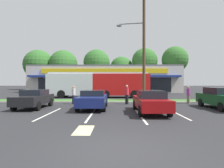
# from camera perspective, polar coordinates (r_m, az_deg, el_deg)

# --- Properties ---
(ground_plane) EXTENTS (240.00, 240.00, 0.00)m
(ground_plane) POSITION_cam_1_polar(r_m,az_deg,el_deg) (5.62, 0.63, -19.55)
(ground_plane) COLOR #262628
(grass_median) EXTENTS (56.00, 2.20, 0.12)m
(grass_median) POSITION_cam_1_polar(r_m,az_deg,el_deg) (19.37, 0.71, -5.13)
(grass_median) COLOR #386B28
(grass_median) RESTS_ON ground_plane
(curb_lip) EXTENTS (56.00, 0.24, 0.12)m
(curb_lip) POSITION_cam_1_polar(r_m,az_deg,el_deg) (18.16, 0.71, -5.50)
(curb_lip) COLOR #99968C
(curb_lip) RESTS_ON ground_plane
(parking_stripe_0) EXTENTS (0.12, 4.80, 0.01)m
(parking_stripe_0) POSITION_cam_1_polar(r_m,az_deg,el_deg) (12.40, -18.51, -8.51)
(parking_stripe_0) COLOR silver
(parking_stripe_0) RESTS_ON ground_plane
(parking_stripe_1) EXTENTS (0.12, 4.80, 0.01)m
(parking_stripe_1) POSITION_cam_1_polar(r_m,az_deg,el_deg) (11.50, -6.31, -9.20)
(parking_stripe_1) COLOR silver
(parking_stripe_1) RESTS_ON ground_plane
(parking_stripe_2) EXTENTS (0.12, 4.80, 0.01)m
(parking_stripe_2) POSITION_cam_1_polar(r_m,az_deg,el_deg) (11.22, 8.56, -9.44)
(parking_stripe_2) COLOR silver
(parking_stripe_2) RESTS_ON ground_plane
(parking_stripe_3) EXTENTS (0.12, 4.80, 0.01)m
(parking_stripe_3) POSITION_cam_1_polar(r_m,az_deg,el_deg) (12.66, 18.84, -8.33)
(parking_stripe_3) COLOR silver
(parking_stripe_3) RESTS_ON ground_plane
(lot_arrow) EXTENTS (0.70, 1.60, 0.01)m
(lot_arrow) POSITION_cam_1_polar(r_m,az_deg,el_deg) (7.89, -8.50, -13.64)
(lot_arrow) COLOR beige
(lot_arrow) RESTS_ON ground_plane
(storefront_building) EXTENTS (29.88, 13.72, 5.37)m
(storefront_building) POSITION_cam_1_polar(r_m,az_deg,el_deg) (41.52, -1.88, 1.43)
(storefront_building) COLOR #BCB7AD
(storefront_building) RESTS_ON ground_plane
(tree_far_left) EXTENTS (8.23, 8.23, 11.15)m
(tree_far_left) POSITION_cam_1_polar(r_m,az_deg,el_deg) (56.76, -21.43, 5.51)
(tree_far_left) COLOR #473323
(tree_far_left) RESTS_ON ground_plane
(tree_left) EXTENTS (7.89, 7.89, 10.96)m
(tree_left) POSITION_cam_1_polar(r_m,az_deg,el_deg) (54.21, -14.57, 5.75)
(tree_left) COLOR #473323
(tree_left) RESTS_ON ground_plane
(tree_mid_left) EXTENTS (7.26, 7.26, 11.10)m
(tree_mid_left) POSITION_cam_1_polar(r_m,az_deg,el_deg) (52.17, -4.70, 6.46)
(tree_mid_left) COLOR #473323
(tree_mid_left) RESTS_ON ground_plane
(tree_mid) EXTENTS (6.36, 6.36, 9.22)m
(tree_mid) POSITION_cam_1_polar(r_m,az_deg,el_deg) (52.46, 2.91, 4.86)
(tree_mid) COLOR #473323
(tree_mid) RESTS_ON ground_plane
(tree_mid_right) EXTENTS (6.84, 6.84, 11.22)m
(tree_mid_right) POSITION_cam_1_polar(r_m,az_deg,el_deg) (51.47, 9.88, 6.90)
(tree_mid_right) COLOR #473323
(tree_mid_right) RESTS_ON ground_plane
(tree_right) EXTENTS (6.74, 6.74, 11.38)m
(tree_right) POSITION_cam_1_polar(r_m,az_deg,el_deg) (51.85, 18.57, 7.08)
(tree_right) COLOR #473323
(tree_right) RESTS_ON ground_plane
(utility_pole) EXTENTS (3.11, 2.39, 11.24)m
(utility_pole) POSITION_cam_1_polar(r_m,az_deg,el_deg) (20.07, 9.30, 12.04)
(utility_pole) COLOR #4C3826
(utility_pole) RESTS_ON ground_plane
(city_bus) EXTENTS (13.05, 2.73, 3.25)m
(city_bus) POSITION_cam_1_polar(r_m,az_deg,el_deg) (24.48, -4.12, 0.02)
(city_bus) COLOR #B71414
(city_bus) RESTS_ON ground_plane
(bus_stop_bench) EXTENTS (1.60, 0.45, 0.95)m
(bus_stop_bench) POSITION_cam_1_polar(r_m,az_deg,el_deg) (18.89, -22.72, -3.94)
(bus_stop_bench) COLOR brown
(bus_stop_bench) RESTS_ON ground_plane
(car_0) EXTENTS (4.75, 1.91, 1.40)m
(car_0) POSITION_cam_1_polar(r_m,az_deg,el_deg) (31.36, 4.66, -1.80)
(car_0) COLOR #0C3F1E
(car_0) RESTS_ON ground_plane
(car_1) EXTENTS (1.86, 4.75, 1.43)m
(car_1) POSITION_cam_1_polar(r_m,az_deg,el_deg) (12.25, 11.55, -5.12)
(car_1) COLOR maroon
(car_1) RESTS_ON ground_plane
(car_3) EXTENTS (1.89, 4.11, 1.40)m
(car_3) POSITION_cam_1_polar(r_m,az_deg,el_deg) (15.40, -22.60, -4.06)
(car_3) COLOR black
(car_3) RESTS_ON ground_plane
(car_4) EXTENTS (1.99, 4.55, 1.37)m
(car_4) POSITION_cam_1_polar(r_m,az_deg,el_deg) (13.95, -5.74, -4.53)
(car_4) COLOR navy
(car_4) RESTS_ON ground_plane
(car_5) EXTENTS (1.96, 4.67, 1.56)m
(car_5) POSITION_cam_1_polar(r_m,az_deg,el_deg) (16.02, 30.35, -3.67)
(car_5) COLOR #0C3F1E
(car_5) RESTS_ON ground_plane
(pedestrian_near_bench) EXTENTS (0.33, 0.33, 1.63)m
(pedestrian_near_bench) POSITION_cam_1_polar(r_m,az_deg,el_deg) (17.26, -11.58, -3.28)
(pedestrian_near_bench) COLOR #1E2338
(pedestrian_near_bench) RESTS_ON ground_plane
(pedestrian_by_pole) EXTENTS (0.32, 0.32, 1.59)m
(pedestrian_by_pole) POSITION_cam_1_polar(r_m,az_deg,el_deg) (18.59, 22.18, -3.09)
(pedestrian_by_pole) COLOR #726651
(pedestrian_by_pole) RESTS_ON ground_plane
(pedestrian_mid) EXTENTS (0.35, 0.35, 1.72)m
(pedestrian_mid) POSITION_cam_1_polar(r_m,az_deg,el_deg) (16.85, 4.53, -3.21)
(pedestrian_mid) COLOR black
(pedestrian_mid) RESTS_ON ground_plane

